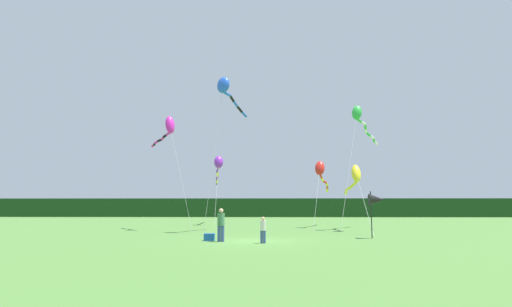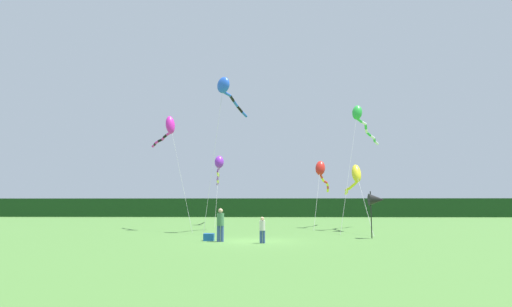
{
  "view_description": "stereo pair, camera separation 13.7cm",
  "coord_description": "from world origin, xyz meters",
  "views": [
    {
      "loc": [
        0.69,
        -21.96,
        1.91
      ],
      "look_at": [
        0.0,
        6.0,
        5.49
      ],
      "focal_mm": 28.35,
      "sensor_mm": 36.0,
      "label": 1
    },
    {
      "loc": [
        0.82,
        -21.96,
        1.91
      ],
      "look_at": [
        0.0,
        6.0,
        5.49
      ],
      "focal_mm": 28.35,
      "sensor_mm": 36.0,
      "label": 2
    }
  ],
  "objects": [
    {
      "name": "kite_purple",
      "position": [
        -4.05,
        17.97,
        5.87
      ],
      "size": [
        1.49,
        10.5,
        6.9
      ],
      "color": "#B2B2B2",
      "rests_on": "ground"
    },
    {
      "name": "kite_yellow",
      "position": [
        7.4,
        8.52,
        4.08
      ],
      "size": [
        0.77,
        8.22,
        5.1
      ],
      "color": "#B2B2B2",
      "rests_on": "ground"
    },
    {
      "name": "person_adult",
      "position": [
        -1.7,
        -0.38,
        0.97
      ],
      "size": [
        0.38,
        0.38,
        1.74
      ],
      "color": "#334C8C",
      "rests_on": "ground"
    },
    {
      "name": "kite_red",
      "position": [
        5.52,
        13.43,
        4.81
      ],
      "size": [
        2.55,
        9.01,
        5.84
      ],
      "color": "#B2B2B2",
      "rests_on": "ground"
    },
    {
      "name": "ground_plane",
      "position": [
        0.0,
        0.0,
        0.0
      ],
      "size": [
        120.0,
        120.0,
        0.0
      ],
      "primitive_type": "plane",
      "color": "#477533"
    },
    {
      "name": "banner_flag_pole",
      "position": [
        7.17,
        1.97,
        2.21
      ],
      "size": [
        0.9,
        0.7,
        2.72
      ],
      "color": "black",
      "rests_on": "ground"
    },
    {
      "name": "distant_treeline",
      "position": [
        0.0,
        45.0,
        1.5
      ],
      "size": [
        108.0,
        3.1,
        2.99
      ],
      "primitive_type": "cube",
      "color": "#193D19",
      "rests_on": "ground"
    },
    {
      "name": "kite_magenta",
      "position": [
        -7.08,
        9.53,
        8.05
      ],
      "size": [
        4.71,
        5.7,
        9.06
      ],
      "color": "#B2B2B2",
      "rests_on": "ground"
    },
    {
      "name": "person_child",
      "position": [
        0.53,
        -1.17,
        0.74
      ],
      "size": [
        0.29,
        0.29,
        1.32
      ],
      "color": "#334C8C",
      "rests_on": "ground"
    },
    {
      "name": "kite_blue",
      "position": [
        -2.26,
        6.87,
        10.4
      ],
      "size": [
        2.56,
        6.01,
        11.26
      ],
      "color": "#B2B2B2",
      "rests_on": "ground"
    },
    {
      "name": "cooler_box",
      "position": [
        -2.38,
        0.17,
        0.2
      ],
      "size": [
        0.56,
        0.41,
        0.39
      ],
      "primitive_type": "cube",
      "color": "#1959B2",
      "rests_on": "ground"
    },
    {
      "name": "kite_green",
      "position": [
        8.31,
        10.22,
        8.87
      ],
      "size": [
        5.38,
        9.79,
        9.9
      ],
      "color": "#B2B2B2",
      "rests_on": "ground"
    }
  ]
}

